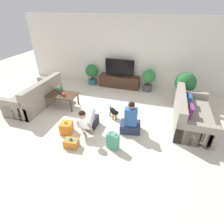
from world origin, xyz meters
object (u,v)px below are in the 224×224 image
at_px(potted_plant_back_left, 92,72).
at_px(person_kneeling, 88,120).
at_px(dog, 114,112).
at_px(tabletop_plant, 60,89).
at_px(gift_box_a, 71,143).
at_px(gift_bag_a, 113,141).
at_px(mug, 64,95).
at_px(potted_plant_back_right, 149,78).
at_px(potted_plant_corner_right, 185,84).
at_px(sofa_left, 36,97).
at_px(tv_console, 119,81).
at_px(sofa_right, 190,115).
at_px(person_sitting, 130,121).
at_px(gift_box_b, 67,127).
at_px(tv, 119,69).
at_px(coffee_table, 61,95).

height_order(potted_plant_back_left, person_kneeling, potted_plant_back_left).
relative_size(dog, tabletop_plant, 1.85).
distance_m(gift_box_a, gift_bag_a, 0.99).
bearing_deg(mug, potted_plant_back_right, 41.76).
height_order(potted_plant_corner_right, tabletop_plant, potted_plant_corner_right).
distance_m(sofa_left, gift_bag_a, 3.25).
height_order(sofa_left, tv_console, sofa_left).
distance_m(potted_plant_back_left, mug, 2.12).
distance_m(sofa_right, person_sitting, 1.71).
xyz_separation_m(potted_plant_corner_right, gift_box_a, (-2.56, -3.11, -0.56)).
distance_m(gift_bag_a, mug, 2.41).
bearing_deg(sofa_left, dog, 88.89).
bearing_deg(mug, person_sitting, -14.38).
bearing_deg(person_kneeling, person_sitting, 14.89).
relative_size(potted_plant_corner_right, person_kneeling, 1.28).
relative_size(potted_plant_back_left, dog, 2.03).
height_order(tv_console, gift_bag_a, tv_console).
relative_size(person_sitting, gift_box_b, 2.40).
bearing_deg(potted_plant_back_left, gift_box_b, -79.24).
distance_m(potted_plant_back_left, dog, 2.77).
relative_size(potted_plant_back_right, tabletop_plant, 3.77).
bearing_deg(tv_console, sofa_left, -134.75).
xyz_separation_m(sofa_right, gift_box_a, (-2.70, -1.80, -0.19)).
height_order(potted_plant_corner_right, gift_box_b, potted_plant_corner_right).
distance_m(potted_plant_corner_right, mug, 3.94).
bearing_deg(tv, tv_console, 0.00).
relative_size(person_kneeling, dog, 1.97).
bearing_deg(dog, gift_bag_a, -116.00).
bearing_deg(tv, person_sitting, -69.30).
distance_m(person_kneeling, tabletop_plant, 1.79).
relative_size(tv, mug, 9.45).
xyz_separation_m(tv, dog, (0.45, -2.29, -0.53)).
bearing_deg(potted_plant_corner_right, tv, 165.61).
height_order(potted_plant_back_right, tabletop_plant, potted_plant_back_right).
relative_size(sofa_right, tv, 1.70).
bearing_deg(mug, tabletop_plant, 143.45).
relative_size(sofa_left, sofa_right, 1.00).
bearing_deg(potted_plant_corner_right, potted_plant_back_left, 170.95).
relative_size(potted_plant_corner_right, tabletop_plant, 4.67).
bearing_deg(coffee_table, tabletop_plant, 137.28).
distance_m(potted_plant_back_right, person_kneeling, 3.21).
relative_size(sofa_left, tabletop_plant, 8.65).
xyz_separation_m(potted_plant_corner_right, potted_plant_back_right, (-1.25, 0.56, -0.15)).
height_order(tv, gift_box_a, tv).
bearing_deg(gift_bag_a, mug, 146.73).
height_order(sofa_left, gift_box_b, sofa_left).
xyz_separation_m(potted_plant_corner_right, tabletop_plant, (-3.85, -1.37, -0.10)).
relative_size(tv_console, gift_box_a, 4.54).
relative_size(sofa_left, gift_bag_a, 4.60).
xyz_separation_m(tv_console, potted_plant_back_right, (1.15, -0.05, 0.28)).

